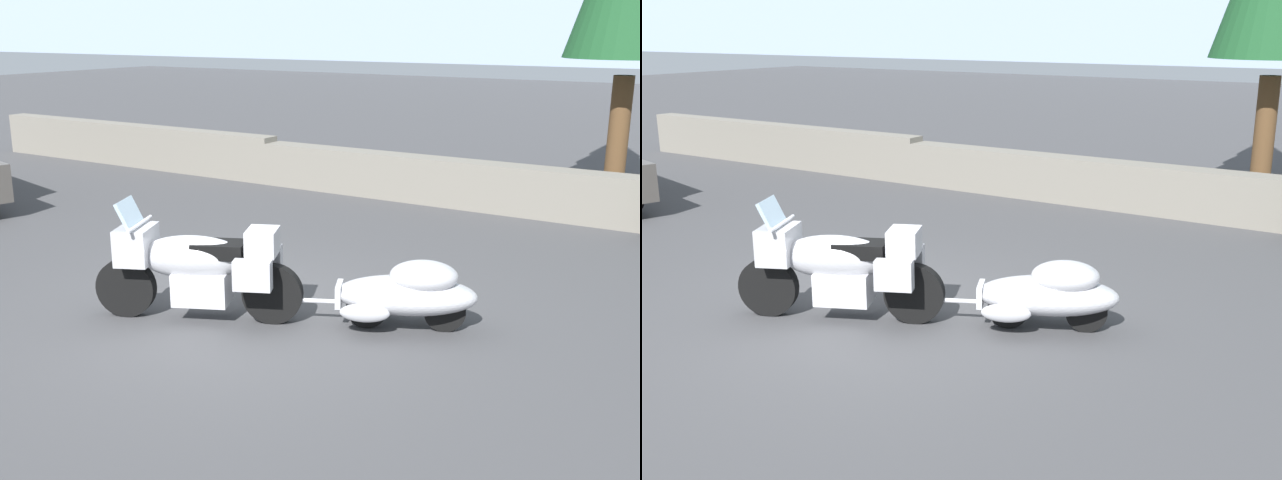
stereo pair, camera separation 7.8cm
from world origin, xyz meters
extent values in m
plane|color=#424244|center=(0.00, 0.00, 0.00)|extent=(80.00, 80.00, 0.00)
cube|color=slate|center=(-8.00, 6.33, 0.47)|extent=(8.00, 0.45, 0.95)
cube|color=slate|center=(0.00, 6.36, 0.42)|extent=(8.00, 0.52, 0.84)
cylinder|color=black|center=(-1.03, -0.63, 0.33)|extent=(0.66, 0.40, 0.66)
cylinder|color=black|center=(0.47, 0.05, 0.33)|extent=(0.66, 0.40, 0.66)
cube|color=silver|center=(-0.23, -0.27, 0.38)|extent=(0.73, 0.65, 0.36)
ellipsoid|color=#B2B2B7|center=(-0.32, -0.31, 0.71)|extent=(1.27, 0.90, 0.48)
cube|color=#B2B2B7|center=(-0.89, -0.57, 0.83)|extent=(0.54, 0.62, 0.40)
cube|color=#9EB7C6|center=(-0.94, -0.59, 1.16)|extent=(0.35, 0.48, 0.34)
cube|color=black|center=(-0.05, -0.19, 0.81)|extent=(0.66, 0.56, 0.16)
cube|color=#B2B2B7|center=(0.38, 0.01, 0.91)|extent=(0.46, 0.50, 0.28)
cube|color=#B2B2B7|center=(0.46, -0.28, 0.63)|extent=(0.43, 0.31, 0.32)
cube|color=#B2B2B7|center=(0.21, 0.26, 0.63)|extent=(0.43, 0.31, 0.32)
cylinder|color=silver|center=(-0.85, -0.55, 1.06)|extent=(0.33, 0.65, 0.04)
cylinder|color=silver|center=(-0.98, -0.61, 0.58)|extent=(0.26, 0.17, 0.54)
cylinder|color=black|center=(1.40, 0.48, 0.22)|extent=(0.44, 0.27, 0.44)
cylinder|color=black|center=(2.15, 0.82, 0.22)|extent=(0.44, 0.27, 0.44)
ellipsoid|color=#B2B2B7|center=(1.78, 0.65, 0.38)|extent=(1.65, 1.24, 0.40)
ellipsoid|color=#B2B2B7|center=(1.94, 0.72, 0.60)|extent=(0.89, 0.81, 0.32)
cube|color=silver|center=(1.13, 0.35, 0.36)|extent=(0.19, 0.32, 0.24)
ellipsoid|color=#B2B2B7|center=(1.54, 0.19, 0.28)|extent=(0.53, 0.34, 0.20)
ellipsoid|color=#B2B2B7|center=(1.27, 0.77, 0.28)|extent=(0.53, 0.34, 0.20)
cylinder|color=silver|center=(0.78, 0.19, 0.27)|extent=(0.66, 0.34, 0.05)
cylinder|color=brown|center=(2.33, 8.23, 1.14)|extent=(0.36, 0.36, 2.28)
camera|label=1|loc=(5.03, -6.30, 3.12)|focal=42.90mm
camera|label=2|loc=(5.10, -6.26, 3.12)|focal=42.90mm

